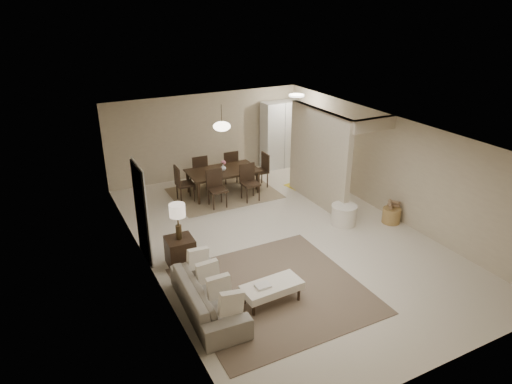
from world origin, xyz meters
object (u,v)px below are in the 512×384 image
ottoman_bench (272,288)px  dining_table (224,182)px  round_pouf (344,215)px  sofa (208,296)px  pantry_cabinet (280,135)px  side_table (180,251)px  wicker_basket (391,215)px

ottoman_bench → dining_table: dining_table is taller
ottoman_bench → dining_table: (1.20, 4.93, 0.03)m
round_pouf → sofa: bearing=-158.7°
pantry_cabinet → sofa: (-4.80, -5.85, -0.75)m
pantry_cabinet → side_table: size_ratio=3.54×
pantry_cabinet → sofa: size_ratio=1.01×
dining_table → ottoman_bench: bearing=-102.7°
ottoman_bench → round_pouf: (3.03, 1.90, -0.07)m
sofa → dining_table: dining_table is taller
pantry_cabinet → round_pouf: 4.38m
wicker_basket → dining_table: (-2.91, 3.49, 0.15)m
round_pouf → dining_table: size_ratio=0.32×
pantry_cabinet → dining_table: pantry_cabinet is taller
sofa → ottoman_bench: 1.13m
sofa → dining_table: size_ratio=1.07×
side_table → sofa: bearing=-91.7°
sofa → ottoman_bench: bearing=-102.8°
ottoman_bench → wicker_basket: ottoman_bench is taller
wicker_basket → dining_table: bearing=129.8°
ottoman_bench → side_table: size_ratio=1.88×
side_table → wicker_basket: 5.18m
pantry_cabinet → sofa: pantry_cabinet is taller
round_pouf → dining_table: 3.54m
side_table → ottoman_bench: bearing=-62.1°
wicker_basket → side_table: bearing=174.1°
pantry_cabinet → ottoman_bench: pantry_cabinet is taller
round_pouf → wicker_basket: 1.17m
dining_table → sofa: bearing=-115.3°
side_table → round_pouf: 4.08m
pantry_cabinet → round_pouf: size_ratio=3.42×
sofa → round_pouf: bearing=-66.2°
ottoman_bench → round_pouf: round_pouf is taller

